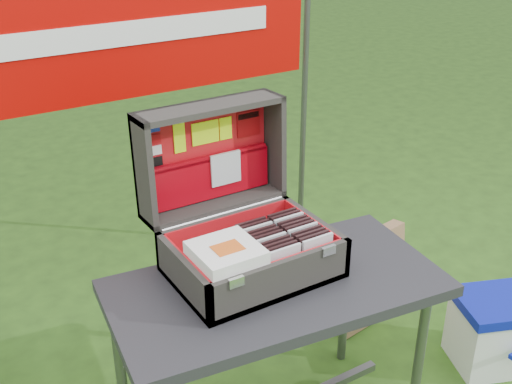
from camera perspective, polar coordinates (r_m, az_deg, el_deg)
table at (r=2.32m, az=1.73°, el=-15.06°), size 1.15×0.67×0.68m
table_top at (r=2.13m, az=1.84°, el=-8.54°), size 1.15×0.67×0.04m
table_leg_fr at (r=2.46m, az=14.34°, el=-13.84°), size 0.04×0.04×0.64m
table_leg_bl at (r=2.33m, az=-11.81°, el=-16.32°), size 0.04×0.04×0.64m
table_leg_br at (r=2.70m, az=7.96°, el=-9.16°), size 0.04×0.04×0.64m
suitcase at (r=2.08m, az=-1.21°, el=-0.51°), size 0.53×0.54×0.51m
suitcase_base_bottom at (r=2.16m, az=-0.33°, el=-6.97°), size 0.53×0.38×0.02m
suitcase_base_wall_front at (r=2.00m, az=2.33°, el=-7.88°), size 0.53×0.02×0.14m
suitcase_base_wall_back at (r=2.26m, az=-2.68°, el=-3.59°), size 0.53×0.02×0.14m
suitcase_base_wall_left at (r=2.03m, az=-6.49°, el=-7.54°), size 0.02×0.38×0.14m
suitcase_base_wall_right at (r=2.25m, az=5.18°, el=-3.82°), size 0.02×0.38×0.14m
suitcase_liner_floor at (r=2.15m, az=-0.33°, el=-6.67°), size 0.48×0.33×0.01m
suitcase_latch_left at (r=1.89m, az=-1.78°, el=-8.02°), size 0.05×0.01×0.03m
suitcase_latch_right at (r=2.05m, az=6.47°, el=-5.19°), size 0.05×0.01×0.03m
suitcase_hinge at (r=2.23m, az=-2.84°, el=-1.91°), size 0.47×0.02×0.02m
suitcase_lid_back at (r=2.27m, az=-4.64°, el=3.57°), size 0.53×0.04×0.38m
suitcase_lid_rim_far at (r=2.16m, az=-4.16°, el=7.52°), size 0.53×0.14×0.03m
suitcase_lid_rim_near at (r=2.28m, az=-3.71°, el=-1.03°), size 0.53×0.14×0.03m
suitcase_lid_rim_left at (r=2.12m, az=-9.95°, el=1.69°), size 0.02×0.16×0.38m
suitcase_lid_rim_right at (r=2.33m, az=1.56°, el=4.39°), size 0.02×0.16×0.38m
suitcase_lid_liner at (r=2.25m, az=-4.48°, el=3.47°), size 0.48×0.02×0.33m
suitcase_liner_wall_front at (r=2.00m, az=2.12°, el=-7.46°), size 0.48×0.01×0.12m
suitcase_liner_wall_back at (r=2.24m, az=-2.52°, el=-3.51°), size 0.48×0.01×0.12m
suitcase_liner_wall_left at (r=2.03m, az=-6.17°, el=-7.20°), size 0.01×0.33×0.12m
suitcase_liner_wall_right at (r=2.24m, az=4.91°, el=-3.68°), size 0.01×0.33×0.12m
suitcase_lid_pocket at (r=2.27m, az=-4.15°, el=1.28°), size 0.46×0.04×0.15m
suitcase_pocket_edge at (r=2.24m, az=-4.17°, el=3.00°), size 0.45×0.02×0.02m
suitcase_pocket_cd at (r=2.27m, az=-2.71°, el=2.10°), size 0.12×0.01×0.12m
lid_sticker_cc_a at (r=2.13m, az=-9.21°, el=5.67°), size 0.05×0.00×0.03m
lid_sticker_cc_b at (r=2.14m, az=-9.11°, el=4.65°), size 0.05×0.00×0.03m
lid_sticker_cc_c at (r=2.16m, az=-9.02°, el=3.65°), size 0.05×0.00×0.03m
lid_sticker_cc_d at (r=2.17m, az=-8.93°, el=2.67°), size 0.05×0.00×0.03m
lid_card_neon_tall at (r=2.18m, az=-6.82°, el=4.78°), size 0.04×0.01×0.10m
lid_card_neon_main at (r=2.22m, az=-4.52°, el=5.28°), size 0.10×0.01×0.08m
lid_card_neon_small at (r=2.26m, az=-2.72°, el=5.67°), size 0.05×0.01×0.08m
lid_sticker_band at (r=2.30m, az=-0.66°, el=6.10°), size 0.09×0.01×0.09m
lid_sticker_band_bar at (r=2.29m, az=-0.68°, el=6.81°), size 0.08×0.00×0.02m
cd_left_0 at (r=2.03m, az=2.56°, el=-6.60°), size 0.12×0.01×0.13m
cd_left_1 at (r=2.04m, az=2.24°, el=-6.33°), size 0.12×0.01×0.13m
cd_left_2 at (r=2.06m, az=1.92°, el=-6.07°), size 0.12×0.01×0.13m
cd_left_3 at (r=2.07m, az=1.60°, el=-5.81°), size 0.12×0.01×0.13m
cd_left_4 at (r=2.09m, az=1.29°, el=-5.56°), size 0.12×0.01×0.13m
cd_left_5 at (r=2.10m, az=0.98°, el=-5.31°), size 0.12×0.01×0.13m
cd_left_6 at (r=2.12m, az=0.68°, el=-5.06°), size 0.12×0.01×0.13m
cd_left_7 at (r=2.13m, az=0.39°, el=-4.82°), size 0.12×0.01×0.13m
cd_left_8 at (r=2.15m, az=0.09°, el=-4.58°), size 0.12×0.01×0.13m
cd_left_9 at (r=2.16m, az=-0.20°, el=-4.34°), size 0.12×0.01×0.13m
cd_left_10 at (r=2.18m, az=-0.48°, el=-4.10°), size 0.12×0.01×0.13m
cd_right_0 at (r=2.09m, az=5.45°, el=-5.59°), size 0.12×0.01×0.13m
cd_right_1 at (r=2.11m, az=5.12°, el=-5.34°), size 0.12×0.01×0.13m
cd_right_2 at (r=2.12m, az=4.79°, el=-5.10°), size 0.12×0.01×0.13m
cd_right_3 at (r=2.13m, az=4.46°, el=-4.86°), size 0.12×0.01×0.13m
cd_right_4 at (r=2.15m, az=4.14°, el=-4.62°), size 0.12×0.01×0.13m
cd_right_5 at (r=2.16m, az=3.82°, el=-4.38°), size 0.12×0.01×0.13m
cd_right_6 at (r=2.18m, az=3.51°, el=-4.15°), size 0.12×0.01×0.13m
cd_right_7 at (r=2.19m, az=3.20°, el=-3.92°), size 0.12×0.01×0.13m
cd_right_8 at (r=2.21m, az=2.90°, el=-3.69°), size 0.12×0.01×0.13m
cd_right_9 at (r=2.22m, az=2.60°, el=-3.47°), size 0.12×0.01×0.13m
cd_right_10 at (r=2.24m, az=2.30°, el=-3.24°), size 0.12×0.01×0.13m
songbook_0 at (r=1.98m, az=-2.66°, el=-5.81°), size 0.20×0.20×0.00m
songbook_1 at (r=1.98m, az=-2.66°, el=-5.69°), size 0.20×0.20×0.00m
songbook_2 at (r=1.97m, az=-2.67°, el=-5.56°), size 0.20×0.20×0.00m
songbook_3 at (r=1.97m, az=-2.67°, el=-5.44°), size 0.20×0.20×0.00m
songbook_4 at (r=1.97m, az=-2.67°, el=-5.32°), size 0.20×0.20×0.00m
songbook_5 at (r=1.97m, az=-2.68°, el=-5.19°), size 0.20×0.20×0.00m
songbook_6 at (r=1.96m, az=-2.68°, el=-5.07°), size 0.20×0.20×0.00m
songbook_7 at (r=1.96m, az=-2.68°, el=-4.94°), size 0.20×0.20×0.00m
songbook_graphic at (r=1.95m, az=-2.54°, el=-4.97°), size 0.09×0.07×0.00m
cooler at (r=2.94m, az=20.70°, el=-11.46°), size 0.44×0.39×0.32m
cooler_body at (r=2.95m, az=20.63°, el=-11.80°), size 0.42×0.37×0.28m
cooler_lid at (r=2.86m, az=21.14°, el=-9.23°), size 0.44×0.39×0.04m
cardboard_box at (r=3.02m, az=10.15°, el=-7.53°), size 0.43×0.18×0.44m
banner_post_right at (r=3.31m, az=4.30°, el=8.08°), size 0.03×0.03×1.70m
banner at (r=2.78m, az=-10.08°, el=13.91°), size 1.60×0.02×0.55m
banner_text at (r=2.77m, az=-9.98°, el=13.87°), size 1.20×0.00×0.10m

